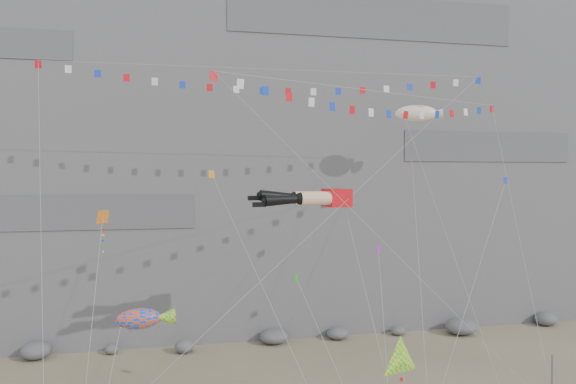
% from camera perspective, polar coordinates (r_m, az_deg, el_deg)
% --- Properties ---
extents(cliff, '(80.00, 28.00, 50.00)m').
position_cam_1_polar(cliff, '(65.62, -4.03, 10.34)').
color(cliff, slate).
rests_on(cliff, ground).
extents(talus_boulders, '(60.00, 3.00, 1.20)m').
position_cam_1_polar(talus_boulders, '(52.18, -1.45, -14.49)').
color(talus_boulders, slate).
rests_on(talus_boulders, ground).
extents(anchor_pole_right, '(0.12, 0.12, 3.68)m').
position_cam_1_polar(anchor_pole_right, '(41.54, 25.24, -17.16)').
color(anchor_pole_right, slate).
rests_on(anchor_pole_right, ground).
extents(legs_kite, '(7.14, 14.10, 18.69)m').
position_cam_1_polar(legs_kite, '(38.79, 2.31, -0.64)').
color(legs_kite, red).
rests_on(legs_kite, ground).
extents(flag_banner_upper, '(34.20, 14.05, 30.47)m').
position_cam_1_polar(flag_banner_upper, '(44.14, -1.31, 12.31)').
color(flag_banner_upper, red).
rests_on(flag_banner_upper, ground).
extents(flag_banner_lower, '(23.55, 11.00, 23.72)m').
position_cam_1_polar(flag_banner_lower, '(39.30, 9.38, 9.98)').
color(flag_banner_lower, red).
rests_on(flag_banner_lower, ground).
extents(harlequin_kite, '(1.78, 7.49, 14.18)m').
position_cam_1_polar(harlequin_kite, '(36.01, -18.32, -2.52)').
color(harlequin_kite, red).
rests_on(harlequin_kite, ground).
extents(fish_windsock, '(4.23, 6.36, 9.08)m').
position_cam_1_polar(fish_windsock, '(34.14, -14.92, -12.34)').
color(fish_windsock, '#F3470C').
rests_on(fish_windsock, ground).
extents(delta_kite, '(2.70, 4.64, 7.12)m').
position_cam_1_polar(delta_kite, '(32.21, 11.48, -16.49)').
color(delta_kite, yellow).
rests_on(delta_kite, ground).
extents(blimp_windsock, '(4.60, 14.94, 24.53)m').
position_cam_1_polar(blimp_windsock, '(49.85, 12.91, 7.74)').
color(blimp_windsock, '#F6EBCB').
rests_on(blimp_windsock, ground).
extents(small_kite_a, '(6.24, 15.80, 22.11)m').
position_cam_1_polar(small_kite_a, '(40.28, -7.61, 1.41)').
color(small_kite_a, orange).
rests_on(small_kite_a, ground).
extents(small_kite_b, '(3.77, 10.84, 14.59)m').
position_cam_1_polar(small_kite_b, '(39.71, 9.19, -6.10)').
color(small_kite_b, purple).
rests_on(small_kite_b, ground).
extents(small_kite_c, '(3.03, 10.17, 13.06)m').
position_cam_1_polar(small_kite_c, '(35.47, 0.94, -8.96)').
color(small_kite_c, green).
rests_on(small_kite_c, ground).
extents(small_kite_d, '(5.77, 14.32, 21.72)m').
position_cam_1_polar(small_kite_d, '(44.25, 12.54, 2.34)').
color(small_kite_d, '#FFAD15').
rests_on(small_kite_d, ground).
extents(small_kite_e, '(10.97, 8.71, 19.77)m').
position_cam_1_polar(small_kite_e, '(42.14, 21.09, 0.56)').
color(small_kite_e, '#1537BA').
rests_on(small_kite_e, ground).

